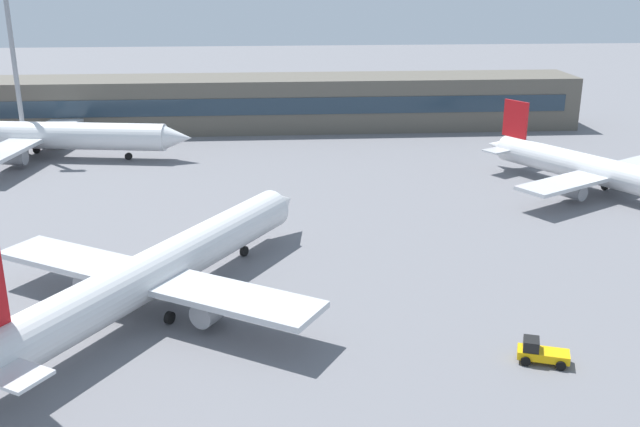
{
  "coord_description": "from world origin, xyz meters",
  "views": [
    {
      "loc": [
        1.96,
        -29.88,
        26.79
      ],
      "look_at": [
        7.14,
        40.0,
        3.0
      ],
      "focal_mm": 40.62,
      "sensor_mm": 36.0,
      "label": 1
    }
  ],
  "objects_px": {
    "airplane_mid": "(611,174)",
    "airplane_far": "(41,136)",
    "airplane_near": "(160,269)",
    "baggage_tug_yellow": "(540,352)",
    "floodlight_tower_west": "(12,48)"
  },
  "relations": [
    {
      "from": "airplane_mid",
      "to": "floodlight_tower_west",
      "type": "distance_m",
      "value": 84.16
    },
    {
      "from": "floodlight_tower_west",
      "to": "airplane_near",
      "type": "bearing_deg",
      "value": -63.1
    },
    {
      "from": "airplane_far",
      "to": "floodlight_tower_west",
      "type": "xyz_separation_m",
      "value": [
        -3.4,
        2.7,
        12.44
      ]
    },
    {
      "from": "floodlight_tower_west",
      "to": "baggage_tug_yellow",
      "type": "bearing_deg",
      "value": -49.66
    },
    {
      "from": "airplane_near",
      "to": "airplane_far",
      "type": "height_order",
      "value": "airplane_far"
    },
    {
      "from": "airplane_near",
      "to": "airplane_mid",
      "type": "xyz_separation_m",
      "value": [
        50.84,
        26.57,
        -0.32
      ]
    },
    {
      "from": "airplane_far",
      "to": "floodlight_tower_west",
      "type": "distance_m",
      "value": 13.17
    },
    {
      "from": "airplane_mid",
      "to": "airplane_near",
      "type": "bearing_deg",
      "value": -152.41
    },
    {
      "from": "baggage_tug_yellow",
      "to": "floodlight_tower_west",
      "type": "distance_m",
      "value": 87.43
    },
    {
      "from": "airplane_mid",
      "to": "airplane_far",
      "type": "height_order",
      "value": "airplane_far"
    },
    {
      "from": "airplane_near",
      "to": "airplane_mid",
      "type": "relative_size",
      "value": 1.1
    },
    {
      "from": "airplane_near",
      "to": "airplane_mid",
      "type": "distance_m",
      "value": 57.37
    },
    {
      "from": "airplane_far",
      "to": "baggage_tug_yellow",
      "type": "xyz_separation_m",
      "value": [
        52.35,
        -62.94,
        -2.62
      ]
    },
    {
      "from": "airplane_near",
      "to": "airplane_far",
      "type": "bearing_deg",
      "value": 115.08
    },
    {
      "from": "airplane_far",
      "to": "baggage_tug_yellow",
      "type": "bearing_deg",
      "value": -50.25
    }
  ]
}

